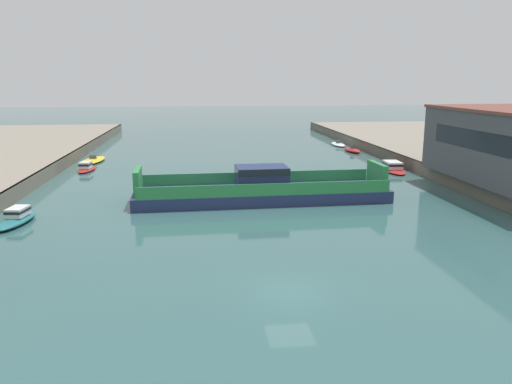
# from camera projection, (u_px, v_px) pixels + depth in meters

# --- Properties ---
(ground_plane) EXTENTS (400.00, 400.00, 0.00)m
(ground_plane) POSITION_uv_depth(u_px,v_px,m) (290.00, 292.00, 26.53)
(ground_plane) COLOR #335B5B
(chain_ferry) EXTENTS (23.80, 6.70, 3.30)m
(chain_ferry) POSITION_uv_depth(u_px,v_px,m) (262.00, 190.00, 46.75)
(chain_ferry) COLOR navy
(chain_ferry) RESTS_ON ground
(moored_boat_near_right) EXTENTS (3.10, 8.43, 1.21)m
(moored_boat_near_right) POSITION_uv_depth(u_px,v_px,m) (391.00, 167.00, 62.52)
(moored_boat_near_right) COLOR red
(moored_boat_near_right) RESTS_ON ground
(moored_boat_mid_left) EXTENTS (2.25, 5.08, 1.09)m
(moored_boat_mid_left) POSITION_uv_depth(u_px,v_px,m) (352.00, 150.00, 78.77)
(moored_boat_mid_left) COLOR red
(moored_boat_mid_left) RESTS_ON ground
(moored_boat_mid_right) EXTENTS (3.23, 7.59, 0.95)m
(moored_boat_mid_right) POSITION_uv_depth(u_px,v_px,m) (93.00, 160.00, 69.22)
(moored_boat_mid_right) COLOR yellow
(moored_boat_mid_right) RESTS_ON ground
(moored_boat_far_left) EXTENTS (2.04, 5.97, 0.90)m
(moored_boat_far_left) POSITION_uv_depth(u_px,v_px,m) (338.00, 144.00, 86.84)
(moored_boat_far_left) COLOR white
(moored_boat_far_left) RESTS_ON ground
(moored_boat_upstream_a) EXTENTS (2.07, 5.08, 1.19)m
(moored_boat_upstream_a) POSITION_uv_depth(u_px,v_px,m) (86.00, 167.00, 62.16)
(moored_boat_upstream_a) COLOR red
(moored_boat_upstream_a) RESTS_ON ground
(moored_boat_upstream_b) EXTENTS (2.54, 5.65, 1.27)m
(moored_boat_upstream_b) POSITION_uv_depth(u_px,v_px,m) (16.00, 218.00, 39.18)
(moored_boat_upstream_b) COLOR #237075
(moored_boat_upstream_b) RESTS_ON ground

